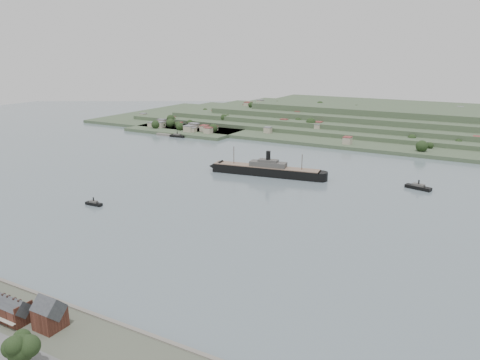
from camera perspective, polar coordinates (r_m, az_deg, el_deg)
The scene contains 8 objects.
ground at distance 337.17m, azimuth -3.16°, elevation -3.06°, with size 1400.00×1400.00×0.00m, color slate.
gabled_building at distance 204.89m, azimuth -22.20°, elevation -14.88°, with size 10.40×10.18×14.09m.
far_peninsula at distance 684.33m, azimuth 16.95°, elevation 6.94°, with size 760.00×309.00×30.00m.
steamship at distance 415.32m, azimuth 2.81°, elevation 1.27°, with size 110.12×28.42×26.50m.
tugboat at distance 351.52m, azimuth -17.40°, elevation -2.74°, with size 13.60×4.42×6.03m.
ferry_west at distance 600.95m, azimuth -7.65°, elevation 5.37°, with size 20.49×7.08×7.55m.
ferry_east at distance 399.65m, azimuth 20.91°, elevation -0.81°, with size 21.28×10.65×7.69m.
fig_tree at distance 184.69m, azimuth -25.21°, elevation -17.98°, with size 12.57×10.88×14.03m.
Camera 1 is at (172.10, -268.85, 108.56)m, focal length 35.00 mm.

